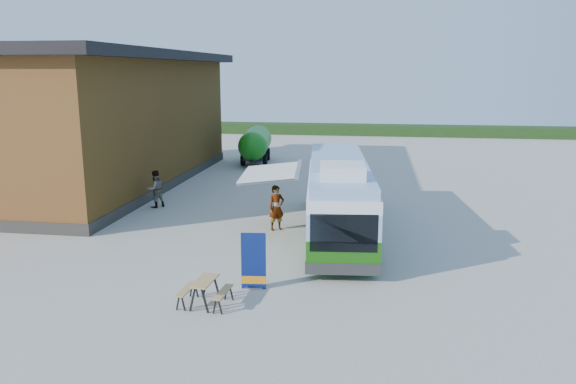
% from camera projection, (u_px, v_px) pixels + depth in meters
% --- Properties ---
extents(ground, '(100.00, 100.00, 0.00)m').
position_uv_depth(ground, '(249.00, 244.00, 21.27)').
color(ground, '#BCB7AD').
rests_on(ground, ground).
extents(barn, '(9.60, 21.20, 7.50)m').
position_uv_depth(barn, '(105.00, 122.00, 31.73)').
color(barn, brown).
rests_on(barn, ground).
extents(hedge, '(40.00, 3.00, 1.00)m').
position_uv_depth(hedge, '(408.00, 130.00, 56.68)').
color(hedge, '#264419').
rests_on(hedge, ground).
extents(bus, '(3.42, 11.26, 3.41)m').
position_uv_depth(bus, '(338.00, 194.00, 22.31)').
color(bus, '#1F6611').
rests_on(bus, ground).
extents(awning, '(2.71, 3.98, 0.49)m').
position_uv_depth(awning, '(275.00, 171.00, 22.60)').
color(awning, white).
rests_on(awning, ground).
extents(banner, '(0.76, 0.23, 1.75)m').
position_uv_depth(banner, '(254.00, 266.00, 16.78)').
color(banner, navy).
rests_on(banner, ground).
extents(picnic_table, '(1.38, 1.24, 0.74)m').
position_uv_depth(picnic_table, '(205.00, 286.00, 15.63)').
color(picnic_table, tan).
rests_on(picnic_table, ground).
extents(person_a, '(0.81, 0.75, 1.87)m').
position_uv_depth(person_a, '(276.00, 208.00, 22.98)').
color(person_a, '#999999').
rests_on(person_a, ground).
extents(person_b, '(1.08, 1.10, 1.79)m').
position_uv_depth(person_b, '(155.00, 189.00, 26.81)').
color(person_b, '#999999').
rests_on(person_b, ground).
extents(slurry_tanker, '(2.45, 6.61, 2.45)m').
position_uv_depth(slurry_tanker, '(256.00, 143.00, 39.70)').
color(slurry_tanker, '#177815').
rests_on(slurry_tanker, ground).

